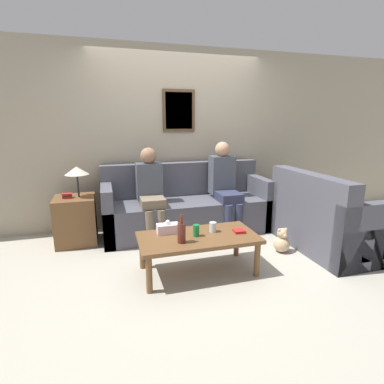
{
  "coord_description": "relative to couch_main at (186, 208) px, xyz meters",
  "views": [
    {
      "loc": [
        -1.09,
        -3.49,
        1.56
      ],
      "look_at": [
        -0.11,
        -0.15,
        0.73
      ],
      "focal_mm": 28.0,
      "sensor_mm": 36.0,
      "label": 1
    }
  ],
  "objects": [
    {
      "name": "drinking_glass",
      "position": [
        -0.03,
        -1.17,
        0.12
      ],
      "size": [
        0.08,
        0.08,
        0.11
      ],
      "color": "silver",
      "rests_on": "coffee_table"
    },
    {
      "name": "book_stack",
      "position": [
        0.23,
        -1.27,
        0.08
      ],
      "size": [
        0.12,
        0.12,
        0.03
      ],
      "color": "red",
      "rests_on": "coffee_table"
    },
    {
      "name": "soda_can",
      "position": [
        -0.24,
        -1.24,
        0.13
      ],
      "size": [
        0.07,
        0.07,
        0.12
      ],
      "color": "#197A38",
      "rests_on": "coffee_table"
    },
    {
      "name": "couch_main",
      "position": [
        0.0,
        0.0,
        0.0
      ],
      "size": [
        2.33,
        0.83,
        0.96
      ],
      "color": "#4C4C56",
      "rests_on": "ground_plane"
    },
    {
      "name": "ground_plane",
      "position": [
        0.0,
        -0.5,
        -0.34
      ],
      "size": [
        16.0,
        16.0,
        0.0
      ],
      "primitive_type": "plane",
      "color": "#ADA899"
    },
    {
      "name": "wall_back",
      "position": [
        0.0,
        0.44,
        0.96
      ],
      "size": [
        9.0,
        0.08,
        2.6
      ],
      "color": "#9E937F",
      "rests_on": "ground_plane"
    },
    {
      "name": "wine_bottle",
      "position": [
        -0.42,
        -1.36,
        0.17
      ],
      "size": [
        0.08,
        0.08,
        0.28
      ],
      "color": "#562319",
      "rests_on": "coffee_table"
    },
    {
      "name": "person_right",
      "position": [
        0.52,
        -0.15,
        0.36
      ],
      "size": [
        0.34,
        0.61,
        1.27
      ],
      "color": "#2D334C",
      "rests_on": "ground_plane"
    },
    {
      "name": "teddy_bear",
      "position": [
        0.91,
        -1.05,
        -0.21
      ],
      "size": [
        0.19,
        0.19,
        0.3
      ],
      "color": "tan",
      "rests_on": "ground_plane"
    },
    {
      "name": "person_left",
      "position": [
        -0.53,
        -0.15,
        0.34
      ],
      "size": [
        0.34,
        0.57,
        1.22
      ],
      "color": "#756651",
      "rests_on": "ground_plane"
    },
    {
      "name": "tissue_box",
      "position": [
        -0.5,
        -1.07,
        0.12
      ],
      "size": [
        0.23,
        0.12,
        0.15
      ],
      "color": "silver",
      "rests_on": "coffee_table"
    },
    {
      "name": "coffee_table",
      "position": [
        -0.21,
        -1.24,
        0.02
      ],
      "size": [
        1.23,
        0.62,
        0.4
      ],
      "color": "brown",
      "rests_on": "ground_plane"
    },
    {
      "name": "side_table_with_lamp",
      "position": [
        -1.49,
        -0.04,
        0.0
      ],
      "size": [
        0.5,
        0.5,
        1.0
      ],
      "color": "brown",
      "rests_on": "ground_plane"
    },
    {
      "name": "couch_side",
      "position": [
        1.48,
        -1.09,
        0.0
      ],
      "size": [
        0.83,
        1.35,
        0.96
      ],
      "rotation": [
        0.0,
        0.0,
        1.57
      ],
      "color": "#4C4C56",
      "rests_on": "ground_plane"
    }
  ]
}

